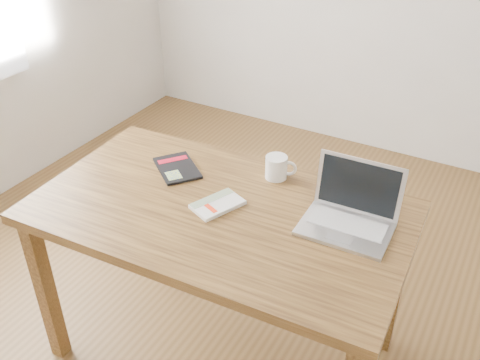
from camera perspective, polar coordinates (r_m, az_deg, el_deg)
The scene contains 6 objects.
room at distance 1.65m, azimuth 2.17°, elevation 14.57°, with size 4.04×4.04×2.70m.
desk at distance 1.97m, azimuth -2.13°, elevation -5.07°, with size 1.38×0.84×0.75m.
white_guidebook at distance 1.92m, azimuth -2.41°, elevation -2.63°, with size 0.17×0.21×0.02m.
black_guidebook at distance 2.15m, azimuth -6.73°, elevation 1.29°, with size 0.26×0.24×0.01m.
laptop at distance 1.85m, azimuth 11.67°, elevation -3.47°, with size 0.31×0.25×0.21m.
coffee_mug at distance 2.07m, azimuth 3.98°, elevation 1.40°, with size 0.12×0.09×0.09m.
Camera 1 is at (0.65, -1.40, 1.87)m, focal length 40.00 mm.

